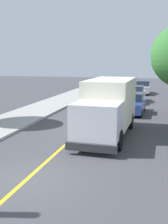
# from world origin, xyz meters

# --- Properties ---
(ground_plane) EXTENTS (120.00, 120.00, 0.00)m
(ground_plane) POSITION_xyz_m (0.00, 0.00, 0.00)
(ground_plane) COLOR #424247
(centre_line_yellow) EXTENTS (0.16, 56.00, 0.01)m
(centre_line_yellow) POSITION_xyz_m (0.00, 10.00, 0.00)
(centre_line_yellow) COLOR gold
(centre_line_yellow) RESTS_ON ground
(box_truck) EXTENTS (2.56, 7.23, 3.20)m
(box_truck) POSITION_xyz_m (1.78, 6.92, 1.77)
(box_truck) COLOR #F2EDCC
(box_truck) RESTS_ON ground
(parked_car_near) EXTENTS (1.94, 4.45, 1.67)m
(parked_car_near) POSITION_xyz_m (2.53, 14.06, 0.79)
(parked_car_near) COLOR #2D4793
(parked_car_near) RESTS_ON ground
(parked_car_mid) EXTENTS (1.95, 4.46, 1.67)m
(parked_car_mid) POSITION_xyz_m (2.20, 20.48, 0.79)
(parked_car_mid) COLOR silver
(parked_car_mid) RESTS_ON ground
(parked_car_far) EXTENTS (1.84, 4.42, 1.67)m
(parked_car_far) POSITION_xyz_m (2.58, 27.96, 0.79)
(parked_car_far) COLOR #B7B7BC
(parked_car_far) RESTS_ON ground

